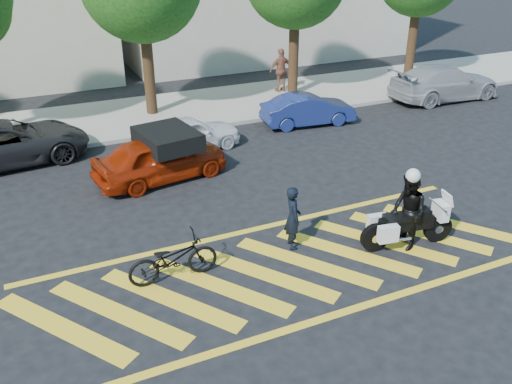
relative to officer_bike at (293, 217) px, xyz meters
name	(u,v)px	position (x,y,z in m)	size (l,w,h in m)	color
ground	(287,268)	(-0.53, -0.78, -0.81)	(90.00, 90.00, 0.00)	black
sidewalk	(153,114)	(-0.53, 11.22, -0.73)	(60.00, 5.00, 0.15)	#9E998E
crosswalk	(286,268)	(-0.57, -0.78, -0.80)	(12.33, 4.00, 0.01)	yellow
officer_bike	(293,217)	(0.00, 0.00, 0.00)	(0.59, 0.39, 1.61)	black
bicycle	(173,259)	(-3.03, -0.11, -0.28)	(0.70, 2.02, 1.06)	black
police_motorcycle	(406,225)	(2.52, -1.13, -0.22)	(2.42, 0.91, 1.07)	black
officer_moto	(408,212)	(2.51, -1.13, 0.15)	(0.93, 0.73, 1.92)	black
red_convertible	(160,158)	(-1.84, 5.12, -0.11)	(1.65, 4.10, 1.40)	#911F06
parked_mid_left	(8,143)	(-6.03, 8.42, -0.10)	(2.35, 5.09, 1.42)	black
parked_mid_right	(188,134)	(-0.33, 7.02, -0.19)	(1.46, 3.62, 1.24)	white
parked_right	(308,110)	(4.77, 7.66, -0.20)	(1.27, 3.65, 1.20)	navy
parked_far_right	(445,83)	(11.98, 8.12, -0.05)	(2.12, 5.21, 1.51)	#919498
pedestrian_right	(281,70)	(5.70, 11.83, 0.32)	(1.14, 0.48, 1.95)	#945B43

